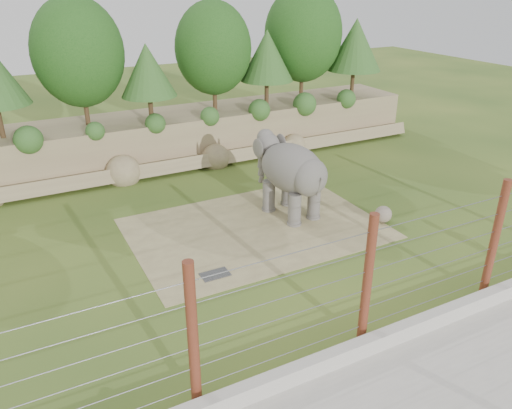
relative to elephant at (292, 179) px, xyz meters
name	(u,v)px	position (x,y,z in m)	size (l,w,h in m)	color
ground	(282,266)	(-2.48, -3.50, -1.64)	(90.00, 90.00, 0.00)	#355720
back_embankment	(174,88)	(-1.89, 9.17, 2.32)	(30.00, 5.52, 8.77)	#8B7557
dirt_patch	(256,228)	(-1.98, -0.50, -1.63)	(10.00, 7.00, 0.02)	#918459
drain_grate	(215,274)	(-4.85, -2.98, -1.61)	(1.00, 0.60, 0.03)	#262628
elephant	(292,179)	(0.00, 0.00, 0.00)	(1.74, 4.06, 3.29)	#5A5650
stone_ball	(383,214)	(3.02, -2.48, -1.27)	(0.71, 0.71, 0.71)	gray
retaining_wall	(373,343)	(-2.48, -8.50, -1.39)	(26.00, 0.35, 0.50)	#BCB8AE
walkway	(425,399)	(-2.48, -10.50, -1.64)	(26.00, 4.00, 0.01)	#BCB8AE
barrier_fence	(367,281)	(-2.48, -8.00, 0.36)	(20.26, 0.26, 4.00)	#5F2718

